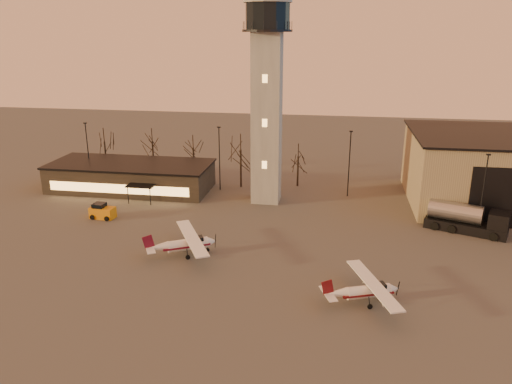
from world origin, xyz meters
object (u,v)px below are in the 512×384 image
terminal (131,176)px  cessna_rear (189,246)px  cessna_front (369,293)px  fuel_truck (466,221)px  service_cart (102,212)px  control_tower (267,90)px

terminal → cessna_rear: terminal is taller
cessna_rear → cessna_front: bearing=-49.1°
cessna_front → fuel_truck: bearing=36.0°
cessna_rear → fuel_truck: 34.62m
cessna_front → service_cart: 38.31m
cessna_front → service_cart: cessna_front is taller
cessna_front → fuel_truck: size_ratio=0.98×
terminal → cessna_rear: size_ratio=2.48×
terminal → cessna_front: terminal is taller
control_tower → terminal: (-21.99, 1.98, -14.17)m
terminal → cessna_front: size_ratio=2.58×
terminal → fuel_truck: size_ratio=2.53×
cessna_front → service_cart: (-34.50, 16.65, -0.17)m
fuel_truck → terminal: bearing=-170.3°
control_tower → service_cart: size_ratio=9.64×
cessna_front → fuel_truck: 23.43m
control_tower → terminal: bearing=174.9°
control_tower → cessna_front: bearing=-63.6°
cessna_rear → service_cart: bearing=119.7°
control_tower → service_cart: (-20.82, -10.88, -15.54)m
terminal → cessna_rear: bearing=-54.0°
cessna_rear → fuel_truck: size_ratio=1.02×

